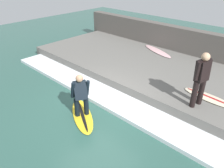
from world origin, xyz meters
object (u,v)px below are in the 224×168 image
object	(u,v)px
surfboard_spare	(157,51)
surfer_waiting_near	(201,77)
surfer_riding	(81,94)
surfboard_riding	(82,115)
surfboard_waiting_near	(209,98)

from	to	relation	value
surfboard_spare	surfer_waiting_near	bearing A→B (deg)	-132.79
surfer_riding	surfer_waiting_near	distance (m)	3.57
surfer_waiting_near	surfboard_spare	bearing A→B (deg)	47.21
surfboard_riding	surfboard_spare	world-z (taller)	surfboard_spare
surfer_riding	surfboard_spare	world-z (taller)	surfer_riding
surfboard_waiting_near	surfboard_riding	bearing A→B (deg)	137.98
surfboard_riding	surfer_waiting_near	distance (m)	3.79
surfboard_riding	surfboard_waiting_near	bearing A→B (deg)	-42.02
surfboard_waiting_near	surfer_waiting_near	bearing A→B (deg)	165.33
surfer_riding	surfboard_spare	bearing A→B (deg)	8.70
surfboard_spare	surfboard_riding	bearing A→B (deg)	-171.30
surfer_riding	surfboard_spare	size ratio (longest dim) A/B	0.69
surfer_riding	surfer_waiting_near	world-z (taller)	surfer_waiting_near
surfer_waiting_near	surfboard_waiting_near	size ratio (longest dim) A/B	0.97
surfboard_waiting_near	surfboard_spare	size ratio (longest dim) A/B	0.86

